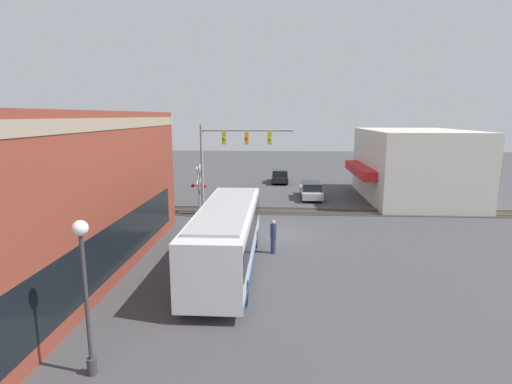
# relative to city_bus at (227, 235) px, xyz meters

# --- Properties ---
(ground_plane) EXTENTS (120.00, 120.00, 0.00)m
(ground_plane) POSITION_rel_city_bus_xyz_m (6.22, -2.80, -1.75)
(ground_plane) COLOR #424244
(shop_building) EXTENTS (12.71, 9.42, 6.16)m
(shop_building) POSITION_rel_city_bus_xyz_m (17.64, -14.37, 1.33)
(shop_building) COLOR beige
(shop_building) RESTS_ON ground
(city_bus) EXTENTS (10.98, 2.59, 3.16)m
(city_bus) POSITION_rel_city_bus_xyz_m (0.00, 0.00, 0.00)
(city_bus) COLOR silver
(city_bus) RESTS_ON ground
(traffic_signal_gantry) EXTENTS (0.42, 6.58, 6.77)m
(traffic_signal_gantry) POSITION_rel_city_bus_xyz_m (9.91, 1.11, 3.24)
(traffic_signal_gantry) COLOR gray
(traffic_signal_gantry) RESTS_ON ground
(crossing_signal) EXTENTS (1.41, 1.18, 3.81)m
(crossing_signal) POSITION_rel_city_bus_xyz_m (10.31, 3.40, 0.55)
(crossing_signal) COLOR gray
(crossing_signal) RESTS_ON ground
(streetlamp) EXTENTS (0.44, 0.44, 4.63)m
(streetlamp) POSITION_rel_city_bus_xyz_m (-8.27, 2.88, 1.02)
(streetlamp) COLOR #38383A
(streetlamp) RESTS_ON ground
(rail_track_near) EXTENTS (2.60, 60.00, 0.15)m
(rail_track_near) POSITION_rel_city_bus_xyz_m (12.22, -2.80, -1.72)
(rail_track_near) COLOR #332D28
(rail_track_near) RESTS_ON ground
(parked_car_silver) EXTENTS (4.90, 1.82, 1.52)m
(parked_car_silver) POSITION_rel_city_bus_xyz_m (17.33, -5.40, -1.04)
(parked_car_silver) COLOR #B7B7BC
(parked_car_silver) RESTS_ON ground
(parked_car_black) EXTENTS (4.32, 1.82, 1.49)m
(parked_car_black) POSITION_rel_city_bus_xyz_m (25.74, -2.60, -1.06)
(parked_car_black) COLOR black
(parked_car_black) RESTS_ON ground
(pedestrian_near_bus) EXTENTS (0.34, 0.34, 1.86)m
(pedestrian_near_bus) POSITION_rel_city_bus_xyz_m (2.42, -2.21, -0.79)
(pedestrian_near_bus) COLOR #2D3351
(pedestrian_near_bus) RESTS_ON ground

